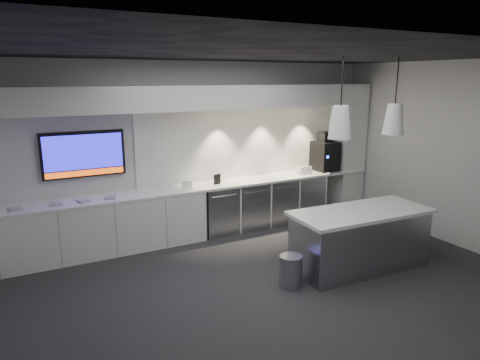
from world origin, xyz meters
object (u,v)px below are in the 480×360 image
island (360,239)px  coffee_machine (325,155)px  bin (291,271)px  wall_tv (84,154)px

island → coffee_machine: size_ratio=2.72×
coffee_machine → bin: bearing=-135.8°
wall_tv → island: bearing=-37.4°
wall_tv → coffee_machine: bearing=-3.1°
island → bin: island is taller
wall_tv → bin: 3.63m
wall_tv → bin: wall_tv is taller
island → coffee_machine: bearing=65.7°
island → bin: (-1.22, -0.03, -0.22)m
island → bin: bearing=-175.9°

